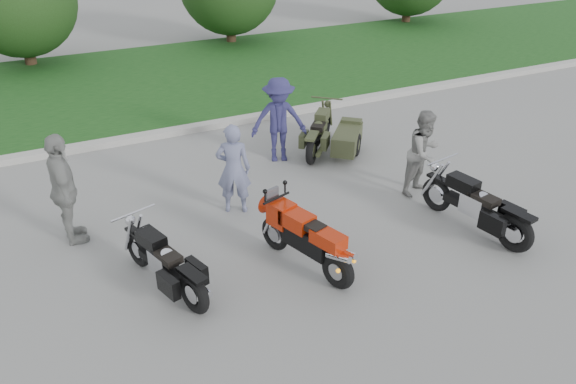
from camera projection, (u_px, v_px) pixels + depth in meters
name	position (u px, v px, depth m)	size (l,w,h in m)	color
ground	(297.00, 263.00, 8.97)	(80.00, 80.00, 0.00)	gray
curb	(187.00, 129.00, 13.67)	(60.00, 0.30, 0.15)	#B3B1A9
grass_strip	(147.00, 82.00, 16.95)	(60.00, 8.00, 0.14)	#2A6221
sportbike_red	(307.00, 238.00, 8.59)	(0.78, 1.93, 0.94)	black
cruiser_left	(167.00, 266.00, 8.19)	(0.82, 2.07, 0.82)	black
cruiser_right	(479.00, 209.00, 9.58)	(0.65, 2.28, 0.88)	black
cruiser_sidecar	(335.00, 137.00, 12.46)	(1.78, 1.96, 0.83)	black
person_stripe	(234.00, 169.00, 10.01)	(0.62, 0.41, 1.71)	slate
person_grey	(424.00, 153.00, 10.65)	(0.81, 0.63, 1.67)	gray
person_denim	(279.00, 120.00, 11.90)	(1.19, 0.69, 1.84)	navy
person_back	(64.00, 190.00, 9.08)	(1.13, 0.47, 1.93)	gray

